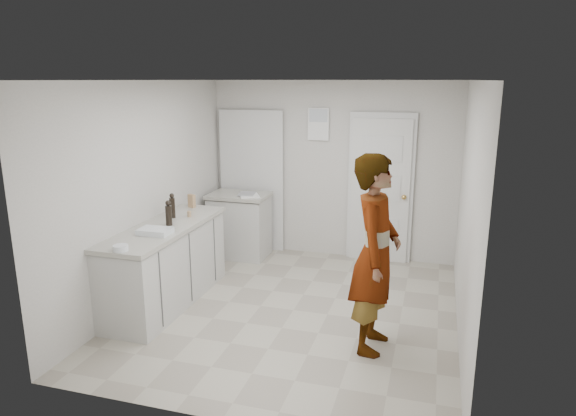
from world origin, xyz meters
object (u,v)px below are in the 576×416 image
(person, at_px, (375,254))
(cake_mix_box, at_px, (192,201))
(spice_jar, at_px, (189,214))
(oil_cruet_a, at_px, (169,213))
(baking_dish, at_px, (155,231))
(oil_cruet_b, at_px, (172,206))
(egg_bowl, at_px, (121,248))

(person, bearing_deg, cake_mix_box, 67.25)
(person, distance_m, spice_jar, 2.41)
(spice_jar, distance_m, oil_cruet_a, 0.40)
(spice_jar, bearing_deg, baking_dish, -92.12)
(oil_cruet_b, bearing_deg, oil_cruet_a, -68.50)
(cake_mix_box, xyz_separation_m, oil_cruet_b, (0.02, -0.52, 0.06))
(cake_mix_box, distance_m, oil_cruet_a, 0.83)
(oil_cruet_b, bearing_deg, spice_jar, 28.11)
(person, height_order, spice_jar, person)
(person, bearing_deg, spice_jar, 74.62)
(egg_bowl, bearing_deg, person, 13.24)
(oil_cruet_a, bearing_deg, cake_mix_box, 99.20)
(oil_cruet_a, distance_m, egg_bowl, 0.93)
(person, xyz_separation_m, oil_cruet_b, (-2.46, 0.67, 0.13))
(spice_jar, bearing_deg, cake_mix_box, 112.91)
(oil_cruet_b, bearing_deg, cake_mix_box, 91.65)
(oil_cruet_a, bearing_deg, person, -9.05)
(baking_dish, xyz_separation_m, egg_bowl, (-0.02, -0.58, 0.00))
(oil_cruet_a, xyz_separation_m, oil_cruet_b, (-0.12, 0.30, 0.01))
(cake_mix_box, bearing_deg, person, -1.33)
(oil_cruet_a, distance_m, baking_dish, 0.36)
(spice_jar, bearing_deg, oil_cruet_b, -151.89)
(cake_mix_box, height_order, oil_cruet_b, oil_cruet_b)
(spice_jar, bearing_deg, person, -18.38)
(cake_mix_box, height_order, spice_jar, cake_mix_box)
(oil_cruet_a, distance_m, oil_cruet_b, 0.32)
(oil_cruet_b, relative_size, baking_dish, 0.87)
(cake_mix_box, relative_size, spice_jar, 2.36)
(spice_jar, xyz_separation_m, baking_dish, (-0.03, -0.73, -0.01))
(oil_cruet_a, xyz_separation_m, baking_dish, (0.02, -0.34, -0.11))
(spice_jar, relative_size, oil_cruet_a, 0.25)
(egg_bowl, bearing_deg, baking_dish, 87.61)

